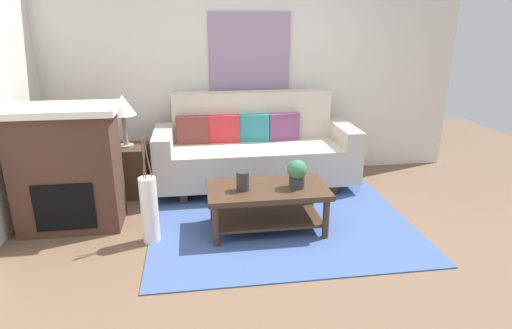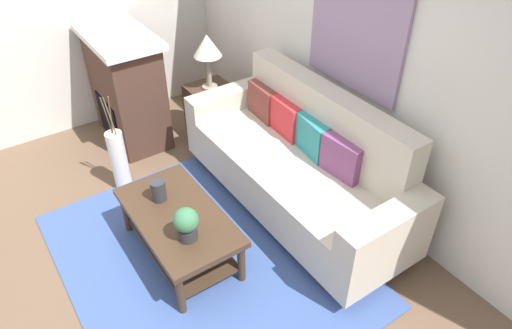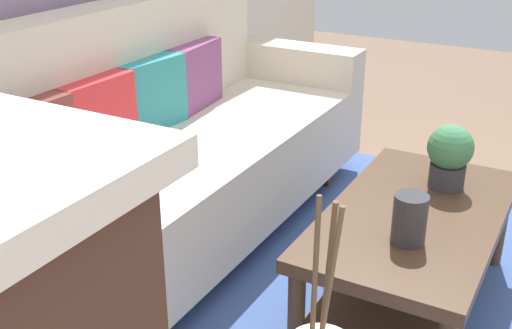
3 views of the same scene
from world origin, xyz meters
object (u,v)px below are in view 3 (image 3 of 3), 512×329
couch (176,150)px  throw_pillow_teal (150,94)px  potted_plant_tabletop (450,154)px  throw_pillow_crimson (96,117)px  throw_pillow_maroon (28,146)px  tabletop_vase (410,219)px  coffee_table (413,238)px  throw_pillow_plum (195,75)px

couch → throw_pillow_teal: couch is taller
potted_plant_tabletop → throw_pillow_crimson: bearing=113.6°
throw_pillow_maroon → tabletop_vase: bearing=-71.5°
throw_pillow_teal → tabletop_vase: (-0.28, -1.29, -0.16)m
couch → coffee_table: bearing=-92.6°
couch → throw_pillow_maroon: size_ratio=6.30×
throw_pillow_teal → throw_pillow_plum: (0.36, 0.00, 0.00)m
throw_pillow_crimson → throw_pillow_teal: (0.36, 0.00, 0.00)m
throw_pillow_maroon → throw_pillow_teal: same height
throw_pillow_crimson → potted_plant_tabletop: bearing=-66.4°
potted_plant_tabletop → throw_pillow_teal: bearing=99.3°
couch → coffee_table: size_ratio=2.06×
couch → throw_pillow_maroon: couch is taller
couch → throw_pillow_plum: (0.36, 0.13, 0.25)m
throw_pillow_teal → tabletop_vase: 1.33m
throw_pillow_teal → coffee_table: (-0.05, -1.25, -0.37)m
couch → coffee_table: (-0.05, -1.12, -0.12)m
tabletop_vase → throw_pillow_crimson: bearing=93.3°
throw_pillow_plum → throw_pillow_teal: bearing=180.0°
throw_pillow_maroon → coffee_table: (0.66, -1.25, -0.37)m
tabletop_vase → throw_pillow_plum: bearing=63.7°
throw_pillow_maroon → tabletop_vase: (0.43, -1.29, -0.16)m
throw_pillow_maroon → throw_pillow_teal: size_ratio=1.00×
throw_pillow_maroon → throw_pillow_crimson: size_ratio=1.00×
couch → throw_pillow_plum: bearing=19.4°
potted_plant_tabletop → throw_pillow_plum: bearing=83.7°
couch → tabletop_vase: (-0.28, -1.16, 0.09)m
throw_pillow_plum → throw_pillow_maroon: bearing=180.0°
throw_pillow_teal → tabletop_vase: size_ratio=2.08×
couch → throw_pillow_plum: couch is taller
throw_pillow_maroon → coffee_table: 1.46m
throw_pillow_maroon → tabletop_vase: throw_pillow_maroon is taller
couch → coffee_table: couch is taller
throw_pillow_teal → coffee_table: throw_pillow_teal is taller
throw_pillow_plum → couch: bearing=-160.6°
coffee_table → potted_plant_tabletop: size_ratio=4.20×
throw_pillow_plum → coffee_table: 1.36m
couch → tabletop_vase: 1.20m
coffee_table → throw_pillow_teal: bearing=87.7°
tabletop_vase → couch: bearing=76.4°
throw_pillow_crimson → couch: bearing=-19.4°
throw_pillow_teal → coffee_table: bearing=-92.3°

